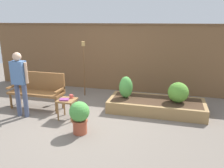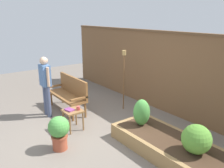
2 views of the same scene
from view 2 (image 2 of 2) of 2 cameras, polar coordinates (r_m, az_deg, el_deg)
The scene contains 12 objects.
ground_plane at distance 5.20m, azimuth -8.08°, elevation -12.75°, with size 14.00×14.00×0.00m, color #70665B.
fence_back at distance 6.37m, azimuth 12.33°, elevation 3.13°, with size 8.40×0.14×2.16m.
garden_bench at distance 6.39m, azimuth -10.40°, elevation -1.83°, with size 1.44×0.48×0.94m.
side_table at distance 5.35m, azimuth -9.65°, elevation -7.21°, with size 0.40×0.40×0.48m.
cup_on_table at distance 5.30m, azimuth -8.34°, elevation -5.91°, with size 0.12×0.09×0.09m.
book_on_table at distance 5.31m, azimuth -10.44°, elevation -6.26°, with size 0.20×0.15×0.03m, color #7F3875.
potted_boxwood at distance 4.66m, azimuth -12.95°, elevation -11.22°, with size 0.41×0.41×0.69m.
raised_planter_bed at distance 4.65m, azimuth 14.19°, elevation -14.80°, with size 2.40×1.00×0.30m.
shrub_near_bench at distance 4.92m, azimuth 7.33°, elevation -6.95°, with size 0.35×0.35×0.56m.
shrub_far_corner at distance 4.20m, azimuth 20.14°, elevation -12.67°, with size 0.50×0.50×0.50m.
tiki_torch at distance 6.21m, azimuth 2.95°, elevation 3.60°, with size 0.10×0.10×1.66m.
person_by_bench at distance 6.07m, azimuth -16.12°, elevation 0.63°, with size 0.47×0.20×1.56m.
Camera 2 is at (4.00, -2.14, 2.53)m, focal length 37.00 mm.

